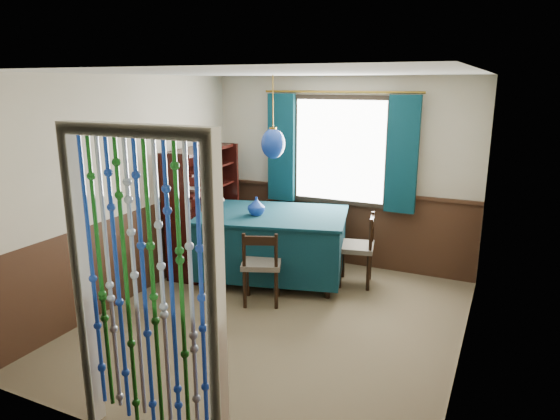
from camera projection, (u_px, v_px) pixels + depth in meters
The scene contains 22 objects.
floor at pixel (276, 322), 5.18m from camera, with size 4.00×4.00×0.00m, color brown.
ceiling at pixel (275, 73), 4.56m from camera, with size 4.00×4.00×0.00m, color silver.
wall_back at pixel (341, 173), 6.62m from camera, with size 3.60×3.60×0.00m, color #BEB49C.
wall_front at pixel (137, 275), 3.11m from camera, with size 3.60×3.60×0.00m, color #BEB49C.
wall_left at pixel (131, 189), 5.61m from camera, with size 4.00×4.00×0.00m, color #BEB49C.
wall_right at pixel (471, 228), 4.12m from camera, with size 4.00×4.00×0.00m, color #BEB49C.
wainscot_back at pixel (339, 227), 6.79m from camera, with size 3.60×3.60×0.00m, color #3A2316.
wainscot_front at pixel (146, 380), 3.31m from camera, with size 3.60×3.60×0.00m, color #3A2316.
wainscot_left at pixel (137, 252), 5.79m from camera, with size 4.00×4.00×0.00m, color #3A2316.
wainscot_right at pixel (461, 310), 4.32m from camera, with size 4.00×4.00×0.00m, color #3A2316.
window at pixel (340, 151), 6.50m from camera, with size 1.32×0.12×1.42m, color black.
doorway at pixel (145, 301), 3.21m from camera, with size 1.16×0.12×2.18m, color silver, non-canonical shape.
dining_table at pixel (273, 242), 6.21m from camera, with size 2.02×1.62×0.86m.
chair_near at pixel (261, 265), 5.52m from camera, with size 0.55×0.54×0.86m.
chair_far at pixel (280, 228), 6.98m from camera, with size 0.55×0.54×0.82m.
chair_left at pixel (196, 237), 6.39m from camera, with size 0.51×0.53×0.93m.
chair_right at pixel (358, 248), 6.05m from camera, with size 0.50×0.51×0.88m.
sideboard at pixel (203, 226), 6.60m from camera, with size 0.53×1.26×1.61m.
pendant_lamp at pixel (273, 143), 5.90m from camera, with size 0.29×0.29×0.97m.
vase_table at pixel (256, 207), 6.02m from camera, with size 0.19×0.19×0.20m, color navy.
bowl_shelf at pixel (193, 190), 6.19m from camera, with size 0.20×0.20×0.05m, color beige.
vase_sideboard at pixel (219, 198), 6.76m from camera, with size 0.17×0.17×0.18m, color beige.
Camera 1 is at (2.05, -4.26, 2.41)m, focal length 32.00 mm.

